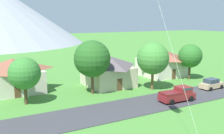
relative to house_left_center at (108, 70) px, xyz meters
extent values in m
cube|color=#38383D|center=(-9.45, -11.58, -2.69)|extent=(160.00, 6.78, 0.08)
cube|color=beige|center=(0.00, 0.00, -1.03)|extent=(7.20, 7.78, 3.40)
pyramid|color=#564C51|center=(0.00, 0.00, 1.61)|extent=(7.78, 8.40, 1.87)
cube|color=brown|center=(0.00, -3.91, -1.73)|extent=(0.90, 0.06, 2.00)
cube|color=beige|center=(13.33, 1.84, -0.96)|extent=(7.52, 7.59, 3.54)
pyramid|color=brown|center=(13.33, 1.84, 1.78)|extent=(8.12, 8.19, 1.95)
cube|color=brown|center=(13.33, -1.98, -1.73)|extent=(0.90, 0.06, 2.00)
cube|color=beige|center=(-15.06, 3.42, -0.98)|extent=(8.77, 6.72, 3.50)
pyramid|color=brown|center=(-15.06, 3.42, 1.73)|extent=(9.47, 7.26, 1.92)
cube|color=brown|center=(-15.06, 0.04, -1.73)|extent=(0.90, 0.06, 2.00)
cylinder|color=#4C3823|center=(16.05, -3.28, -1.31)|extent=(0.44, 0.44, 2.83)
sphere|color=#286623|center=(16.05, -3.28, 1.79)|extent=(4.50, 4.50, 4.50)
cylinder|color=brown|center=(5.05, -5.86, -1.12)|extent=(0.44, 0.44, 3.21)
sphere|color=#3D7F33|center=(5.05, -5.86, 2.44)|extent=(5.22, 5.22, 5.22)
cylinder|color=#4C3823|center=(-4.52, -3.23, -1.03)|extent=(0.44, 0.44, 3.39)
sphere|color=#23561E|center=(-4.52, -3.23, 2.77)|extent=(5.62, 5.62, 5.62)
cylinder|color=#4C3823|center=(-14.62, -3.50, -1.38)|extent=(0.44, 0.44, 2.69)
sphere|color=#33752D|center=(-14.62, -3.50, 1.57)|extent=(4.30, 4.30, 4.30)
cube|color=tan|center=(13.76, -10.52, -2.05)|extent=(4.26, 1.96, 0.80)
cube|color=#2D3847|center=(13.61, -10.52, -1.31)|extent=(2.26, 1.67, 0.68)
cylinder|color=black|center=(15.08, -9.55, -2.33)|extent=(0.65, 0.26, 0.64)
cylinder|color=black|center=(15.15, -11.39, -2.33)|extent=(0.65, 0.26, 0.64)
cylinder|color=black|center=(12.38, -9.65, -2.33)|extent=(0.65, 0.26, 0.64)
cylinder|color=black|center=(12.45, -11.49, -2.33)|extent=(0.65, 0.26, 0.64)
cube|color=maroon|center=(3.98, -12.76, -1.97)|extent=(5.29, 2.24, 0.84)
cube|color=maroon|center=(5.08, -12.81, -1.10)|extent=(1.98, 1.93, 0.90)
cube|color=#2D3847|center=(5.08, -12.81, -0.83)|extent=(1.70, 1.95, 0.28)
cube|color=maroon|center=(2.83, -12.70, -1.37)|extent=(2.79, 2.08, 0.36)
cylinder|color=black|center=(5.73, -11.82, -2.27)|extent=(0.77, 0.31, 0.76)
cylinder|color=black|center=(5.63, -13.85, -2.27)|extent=(0.77, 0.31, 0.76)
cylinder|color=black|center=(2.33, -11.66, -2.27)|extent=(0.77, 0.31, 0.76)
cylinder|color=black|center=(2.24, -13.70, -2.27)|extent=(0.77, 0.31, 0.76)
cylinder|color=silver|center=(-5.93, -22.73, 5.18)|extent=(1.02, 5.35, 12.73)
camera|label=1|loc=(-21.56, -39.29, 8.71)|focal=42.47mm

